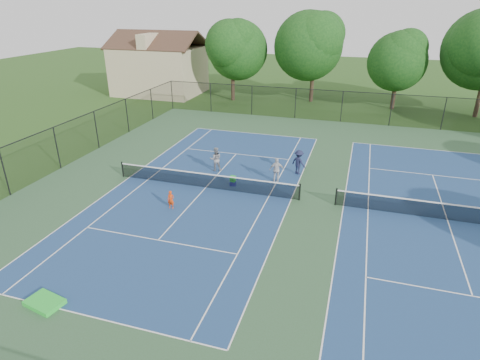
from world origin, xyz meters
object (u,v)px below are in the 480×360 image
(bystander_a, at_px, (277,170))
(ball_hopper, at_px, (233,179))
(tree_back_a, at_px, (233,47))
(tree_back_c, at_px, (400,57))
(child_player, at_px, (171,200))
(clapboard_house, at_px, (160,68))
(instructor, at_px, (216,159))
(ball_crate, at_px, (233,183))
(tree_back_b, at_px, (315,43))
(bystander_b, at_px, (299,162))

(bystander_a, xyz_separation_m, ball_hopper, (-2.53, -1.43, -0.36))
(tree_back_a, bearing_deg, tree_back_c, 3.18)
(tree_back_a, bearing_deg, child_player, -79.28)
(clapboard_house, relative_size, instructor, 6.35)
(tree_back_c, distance_m, clapboard_house, 28.10)
(ball_crate, relative_size, ball_hopper, 0.91)
(child_player, xyz_separation_m, instructor, (0.50, 5.99, 0.31))
(bystander_a, bearing_deg, tree_back_c, -124.89)
(ball_crate, bearing_deg, child_player, -121.13)
(tree_back_a, xyz_separation_m, tree_back_b, (9.00, 2.00, 0.56))
(ball_crate, xyz_separation_m, ball_hopper, (0.00, 0.00, 0.33))
(bystander_b, bearing_deg, tree_back_c, -76.89)
(tree_back_b, relative_size, child_player, 9.35)
(tree_back_b, relative_size, instructor, 5.90)
(instructor, relative_size, bystander_a, 1.03)
(tree_back_c, xyz_separation_m, clapboard_house, (-28.00, -0.00, -2.39))
(bystander_b, distance_m, ball_hopper, 4.84)
(bystander_b, bearing_deg, clapboard_house, -13.81)
(child_player, height_order, ball_hopper, child_player)
(bystander_a, relative_size, ball_crate, 4.74)
(tree_back_c, relative_size, instructor, 4.94)
(ball_hopper, bearing_deg, instructor, 133.33)
(tree_back_a, relative_size, bystander_b, 5.36)
(bystander_a, bearing_deg, tree_back_a, -80.82)
(tree_back_c, height_order, ball_hopper, tree_back_c)
(instructor, height_order, bystander_b, bystander_b)
(tree_back_a, xyz_separation_m, bystander_b, (11.21, -20.05, -5.18))
(clapboard_house, distance_m, ball_hopper, 29.98)
(child_player, relative_size, ball_crate, 3.08)
(tree_back_b, xyz_separation_m, tree_back_c, (9.00, -1.00, -1.11))
(instructor, height_order, ball_hopper, instructor)
(tree_back_a, bearing_deg, ball_hopper, -71.99)
(tree_back_a, relative_size, ball_crate, 26.31)
(ball_hopper, bearing_deg, bystander_b, 40.32)
(clapboard_house, xyz_separation_m, bystander_a, (20.06, -22.74, -2.27))
(bystander_a, height_order, bystander_b, bystander_b)
(tree_back_c, relative_size, clapboard_house, 0.78)
(child_player, height_order, ball_crate, child_player)
(tree_back_c, relative_size, bystander_b, 4.92)
(clapboard_house, relative_size, bystander_a, 6.55)
(child_player, height_order, instructor, instructor)
(clapboard_house, relative_size, ball_hopper, 28.17)
(tree_back_b, xyz_separation_m, bystander_b, (2.21, -22.05, -5.74))
(ball_hopper, bearing_deg, bystander_a, 29.48)
(tree_back_b, xyz_separation_m, bystander_a, (1.06, -23.74, -5.77))
(tree_back_b, relative_size, tree_back_c, 1.19)
(instructor, bearing_deg, ball_hopper, 108.91)
(tree_back_b, bearing_deg, clapboard_house, -176.99)
(tree_back_c, relative_size, bystander_a, 5.10)
(tree_back_a, relative_size, bystander_a, 5.56)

